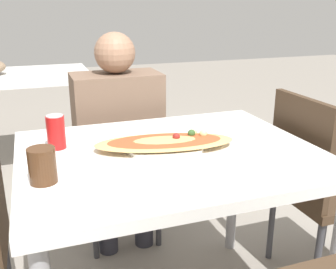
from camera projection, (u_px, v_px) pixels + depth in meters
dining_table at (170, 172)px, 1.45m from camera, size 1.07×0.84×0.75m
chair_far_seated at (115, 149)px, 2.16m from camera, size 0.40×0.40×0.89m
chair_side_right at (317, 182)px, 1.77m from camera, size 0.40×0.40×0.89m
person_seated at (118, 125)px, 2.00m from camera, size 0.44×0.28×1.13m
pizza_main at (166, 143)px, 1.44m from camera, size 0.54×0.29×0.05m
soda_can at (56, 132)px, 1.43m from camera, size 0.07×0.07×0.12m
drink_glass at (42, 165)px, 1.15m from camera, size 0.08×0.08×0.11m
background_table at (11, 82)px, 2.98m from camera, size 1.10×0.80×0.87m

